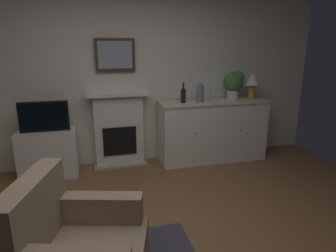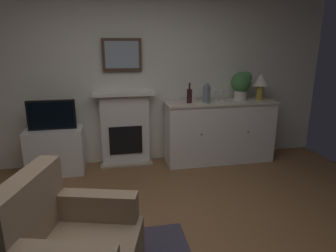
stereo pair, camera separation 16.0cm
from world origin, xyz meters
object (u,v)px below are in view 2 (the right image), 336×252
Objects in this scene: tv_cabinet at (56,151)px; potted_plant_small at (242,83)px; vase_decorative at (206,93)px; tv_set at (52,115)px; fireplace_unit at (125,128)px; wine_bottle at (189,96)px; wine_glass_center at (223,93)px; table_lamp at (261,82)px; armchair at (70,248)px; wine_glass_left at (217,94)px; framed_picture at (122,55)px; sideboard_cabinet at (219,131)px.

potted_plant_small is at bearing 0.64° from tv_cabinet.
tv_set is (-2.15, 0.04, -0.23)m from vase_decorative.
wine_bottle reaches higher than fireplace_unit.
wine_glass_center reaches higher than tv_cabinet.
table_lamp is 1.38× the size of wine_bottle.
wine_glass_center is at bearing 48.50° from armchair.
fireplace_unit reaches higher than tv_set.
vase_decorative reaches higher than armchair.
tv_cabinet is at bearing 179.71° from table_lamp.
wine_glass_left reaches higher than tv_cabinet.
framed_picture is 3.33× the size of wine_glass_center.
wine_glass_left is at bearing 49.51° from armchair.
table_lamp is 0.53× the size of tv_cabinet.
tv_set reaches higher than tv_cabinet.
potted_plant_small is (0.82, 0.06, 0.15)m from wine_bottle.
wine_glass_center is at bearing 0.51° from tv_set.
wine_bottle is (-1.11, -0.02, -0.17)m from table_lamp.
tv_cabinet is (-2.42, 0.00, -0.74)m from wine_glass_center.
armchair is (0.45, -2.20, -0.46)m from tv_set.
wine_bottle is 0.52m from wine_glass_center.
tv_cabinet is (-2.39, 0.02, -0.15)m from sideboard_cabinet.
table_lamp reaches higher than fireplace_unit.
tv_set is (-0.98, -0.19, 0.29)m from fireplace_unit.
armchair is at bearing -131.50° from wine_glass_center.
vase_decorative is at bearing -170.66° from potted_plant_small.
wine_glass_left is at bearing -156.77° from sideboard_cabinet.
wine_bottle is at bearing 56.53° from armchair.
wine_bottle is at bearing -0.94° from tv_cabinet.
sideboard_cabinet is 4.15× the size of table_lamp.
armchair is (-0.53, -2.43, -1.23)m from framed_picture.
table_lamp is (2.03, -0.18, 0.67)m from fireplace_unit.
wine_glass_center is (1.44, -0.16, 0.51)m from fireplace_unit.
potted_plant_small is (2.73, 0.03, 0.87)m from tv_cabinet.
fireplace_unit is 2.00× the size of framed_picture.
vase_decorative is at bearing -10.99° from fireplace_unit.
sideboard_cabinet is at bearing -155.10° from wine_glass_center.
tv_cabinet is at bearing -170.55° from fireplace_unit.
vase_decorative is at bearing -7.85° from wine_bottle.
tv_set is (-3.01, -0.01, -0.37)m from table_lamp.
sideboard_cabinet reaches higher than armchair.
fireplace_unit is at bearing 172.86° from sideboard_cabinet.
wine_glass_left is at bearing -2.63° from wine_bottle.
armchair is (-0.53, -2.39, -0.17)m from fireplace_unit.
fireplace_unit is 3.91× the size of vase_decorative.
wine_glass_center is at bearing -174.03° from potted_plant_small.
framed_picture is 0.56× the size of armchair.
tv_set is (-0.00, -0.02, 0.52)m from tv_cabinet.
fireplace_unit is 0.66× the size of sideboard_cabinet.
framed_picture is 2.78m from armchair.
wine_glass_center is at bearing 3.27° from wine_bottle.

